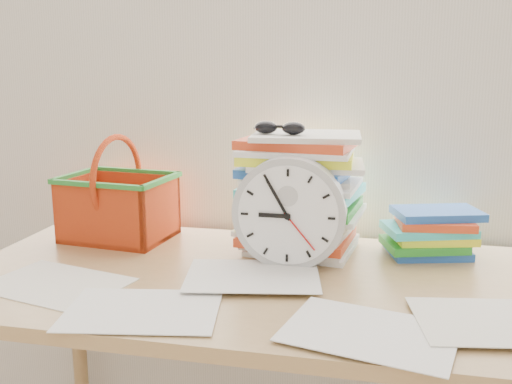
% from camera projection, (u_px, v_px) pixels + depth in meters
% --- Properties ---
extents(curtain, '(2.40, 0.01, 2.50)m').
position_uv_depth(curtain, '(291.00, 35.00, 1.54)').
color(curtain, white).
rests_on(curtain, room_shell).
extents(desk, '(1.40, 0.70, 0.75)m').
position_uv_depth(desk, '(261.00, 307.00, 1.31)').
color(desk, '#A5804D').
rests_on(desk, ground).
extents(paper_stack, '(0.32, 0.27, 0.30)m').
position_uv_depth(paper_stack, '(301.00, 193.00, 1.45)').
color(paper_stack, white).
rests_on(paper_stack, desk).
extents(clock, '(0.26, 0.05, 0.26)m').
position_uv_depth(clock, '(289.00, 213.00, 1.33)').
color(clock, '#B1B1B1').
rests_on(clock, desk).
extents(sunglasses, '(0.16, 0.14, 0.04)m').
position_uv_depth(sunglasses, '(280.00, 128.00, 1.39)').
color(sunglasses, black).
rests_on(sunglasses, paper_stack).
extents(book_stack, '(0.27, 0.24, 0.12)m').
position_uv_depth(book_stack, '(430.00, 233.00, 1.43)').
color(book_stack, white).
rests_on(book_stack, desk).
extents(basket, '(0.30, 0.25, 0.28)m').
position_uv_depth(basket, '(118.00, 188.00, 1.55)').
color(basket, '#D74215').
rests_on(basket, desk).
extents(scattered_papers, '(1.26, 0.42, 0.02)m').
position_uv_depth(scattered_papers, '(262.00, 274.00, 1.29)').
color(scattered_papers, white).
rests_on(scattered_papers, desk).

